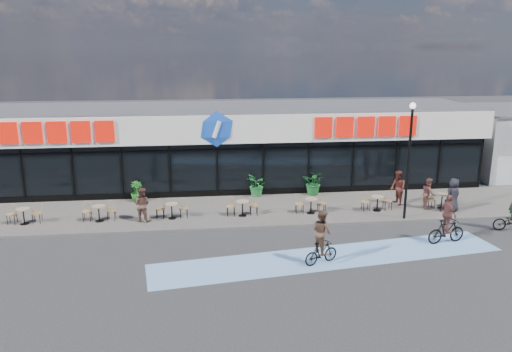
# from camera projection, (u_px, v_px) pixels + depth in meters

# --- Properties ---
(ground) EXTENTS (120.00, 120.00, 0.00)m
(ground) POSITION_uv_depth(u_px,v_px,m) (225.00, 247.00, 20.40)
(ground) COLOR #28282B
(ground) RESTS_ON ground
(sidewalk) EXTENTS (44.00, 5.00, 0.10)m
(sidewalk) POSITION_uv_depth(u_px,v_px,m) (220.00, 211.00, 24.72)
(sidewalk) COLOR #5A5650
(sidewalk) RESTS_ON ground
(bike_lane) EXTENTS (14.17, 4.13, 0.01)m
(bike_lane) POSITION_uv_depth(u_px,v_px,m) (330.00, 257.00, 19.41)
(bike_lane) COLOR #6B98CB
(bike_lane) RESTS_ON ground
(building) EXTENTS (30.60, 6.57, 4.75)m
(building) POSITION_uv_depth(u_px,v_px,m) (215.00, 145.00, 29.37)
(building) COLOR black
(building) RESTS_ON ground
(lamp_post) EXTENTS (0.28, 0.28, 5.44)m
(lamp_post) POSITION_uv_depth(u_px,v_px,m) (409.00, 152.00, 22.74)
(lamp_post) COLOR black
(lamp_post) RESTS_ON sidewalk
(bistro_set_1) EXTENTS (1.54, 0.62, 0.90)m
(bistro_set_1) POSITION_uv_depth(u_px,v_px,m) (24.00, 214.00, 22.75)
(bistro_set_1) COLOR tan
(bistro_set_1) RESTS_ON sidewalk
(bistro_set_2) EXTENTS (1.54, 0.62, 0.90)m
(bistro_set_2) POSITION_uv_depth(u_px,v_px,m) (99.00, 211.00, 23.12)
(bistro_set_2) COLOR tan
(bistro_set_2) RESTS_ON sidewalk
(bistro_set_3) EXTENTS (1.54, 0.62, 0.90)m
(bistro_set_3) POSITION_uv_depth(u_px,v_px,m) (172.00, 209.00, 23.49)
(bistro_set_3) COLOR tan
(bistro_set_3) RESTS_ON sidewalk
(bistro_set_4) EXTENTS (1.54, 0.62, 0.90)m
(bistro_set_4) POSITION_uv_depth(u_px,v_px,m) (242.00, 206.00, 23.86)
(bistro_set_4) COLOR tan
(bistro_set_4) RESTS_ON sidewalk
(bistro_set_5) EXTENTS (1.54, 0.62, 0.90)m
(bistro_set_5) POSITION_uv_depth(u_px,v_px,m) (311.00, 204.00, 24.23)
(bistro_set_5) COLOR tan
(bistro_set_5) RESTS_ON sidewalk
(bistro_set_6) EXTENTS (1.54, 0.62, 0.90)m
(bistro_set_6) POSITION_uv_depth(u_px,v_px,m) (377.00, 201.00, 24.61)
(bistro_set_6) COLOR tan
(bistro_set_6) RESTS_ON sidewalk
(bistro_set_7) EXTENTS (1.54, 0.62, 0.90)m
(bistro_set_7) POSITION_uv_depth(u_px,v_px,m) (441.00, 199.00, 24.98)
(bistro_set_7) COLOR tan
(bistro_set_7) RESTS_ON sidewalk
(potted_plant_left) EXTENTS (0.79, 0.79, 1.07)m
(potted_plant_left) POSITION_uv_depth(u_px,v_px,m) (137.00, 191.00, 26.02)
(potted_plant_left) COLOR #195418
(potted_plant_left) RESTS_ON sidewalk
(potted_plant_mid) EXTENTS (1.26, 1.36, 1.25)m
(potted_plant_mid) POSITION_uv_depth(u_px,v_px,m) (257.00, 185.00, 26.87)
(potted_plant_mid) COLOR #1F6D2E
(potted_plant_mid) RESTS_ON sidewalk
(potted_plant_right) EXTENTS (1.56, 1.50, 1.34)m
(potted_plant_right) POSITION_uv_depth(u_px,v_px,m) (314.00, 183.00, 27.19)
(potted_plant_right) COLOR #1A5B25
(potted_plant_right) RESTS_ON sidewalk
(patron_left) EXTENTS (0.59, 0.46, 1.45)m
(patron_left) POSITION_uv_depth(u_px,v_px,m) (142.00, 205.00, 23.21)
(patron_left) COLOR #23232B
(patron_left) RESTS_ON sidewalk
(patron_right) EXTENTS (0.93, 0.81, 1.62)m
(patron_right) POSITION_uv_depth(u_px,v_px,m) (142.00, 205.00, 22.95)
(patron_right) COLOR #52362A
(patron_right) RESTS_ON sidewalk
(pedestrian_a) EXTENTS (0.79, 0.95, 1.77)m
(pedestrian_a) POSITION_uv_depth(u_px,v_px,m) (398.00, 188.00, 25.37)
(pedestrian_a) COLOR #4F221C
(pedestrian_a) RESTS_ON sidewalk
(pedestrian_b) EXTENTS (0.77, 0.89, 1.55)m
(pedestrian_b) POSITION_uv_depth(u_px,v_px,m) (428.00, 193.00, 24.84)
(pedestrian_b) COLOR brown
(pedestrian_b) RESTS_ON sidewalk
(pedestrian_c) EXTENTS (0.95, 0.77, 1.68)m
(pedestrian_c) POSITION_uv_depth(u_px,v_px,m) (453.00, 195.00, 24.32)
(pedestrian_c) COLOR black
(pedestrian_c) RESTS_ON sidewalk
(cyclist_a) EXTENTS (1.78, 1.02, 2.09)m
(cyclist_a) POSITION_uv_depth(u_px,v_px,m) (447.00, 224.00, 20.63)
(cyclist_a) COLOR black
(cyclist_a) RESTS_ON ground
(cyclist_c) EXTENTS (1.52, 1.00, 2.12)m
(cyclist_c) POSITION_uv_depth(u_px,v_px,m) (322.00, 240.00, 18.60)
(cyclist_c) COLOR black
(cyclist_c) RESTS_ON ground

